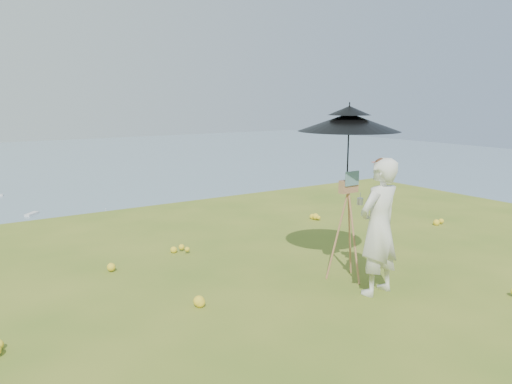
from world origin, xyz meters
TOP-DOWN VIEW (x-y plane):
  - ground at (0.00, 0.00)m, footprint 14.00×14.00m
  - slope_trees at (0.00, 35.00)m, footprint 110.00×50.00m
  - wildflowers at (0.00, 0.25)m, footprint 10.00×10.50m
  - painter at (0.02, 0.28)m, footprint 0.69×0.50m
  - field_easel at (0.05, 0.89)m, footprint 0.61×0.61m
  - sun_umbrella at (0.05, 0.92)m, footprint 1.67×1.67m
  - painter_cap at (0.02, 0.28)m, footprint 0.18×0.22m

SIDE VIEW (x-z plane):
  - slope_trees at x=0.00m, z-range -18.00..-12.00m
  - ground at x=0.00m, z-range 0.00..0.00m
  - wildflowers at x=0.00m, z-range 0.00..0.12m
  - field_easel at x=0.05m, z-range 0.00..1.54m
  - painter at x=0.02m, z-range 0.00..1.78m
  - painter_cap at x=0.02m, z-range 1.68..1.78m
  - sun_umbrella at x=0.05m, z-range 1.26..2.45m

